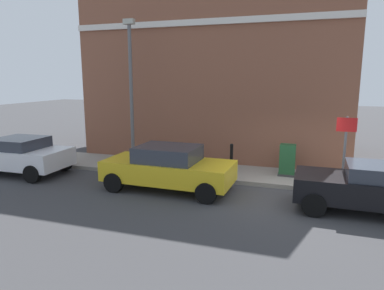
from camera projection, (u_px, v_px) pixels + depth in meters
ground at (291, 200)px, 10.59m from camera, size 80.00×80.00×0.00m
sidewalk at (143, 166)px, 14.39m from camera, size 2.23×30.00×0.15m
corner_building at (224, 51)px, 17.05m from camera, size 7.06×11.52×9.89m
car_black at (381, 188)px, 9.36m from camera, size 1.85×4.36×1.36m
car_yellow at (168, 167)px, 11.43m from camera, size 1.96×4.25×1.47m
car_white at (18, 155)px, 13.39m from camera, size 2.05×3.99×1.40m
utility_cabinet at (287, 161)px, 12.58m from camera, size 0.46×0.61×1.15m
bollard_near_cabinet at (231, 156)px, 13.32m from camera, size 0.14×0.14×1.04m
bollard_far_kerb at (173, 158)px, 12.95m from camera, size 0.14×0.14×1.04m
street_sign at (345, 142)px, 11.00m from camera, size 0.08×0.60×2.30m
lamppost at (131, 86)px, 13.91m from camera, size 0.20×0.44×5.72m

